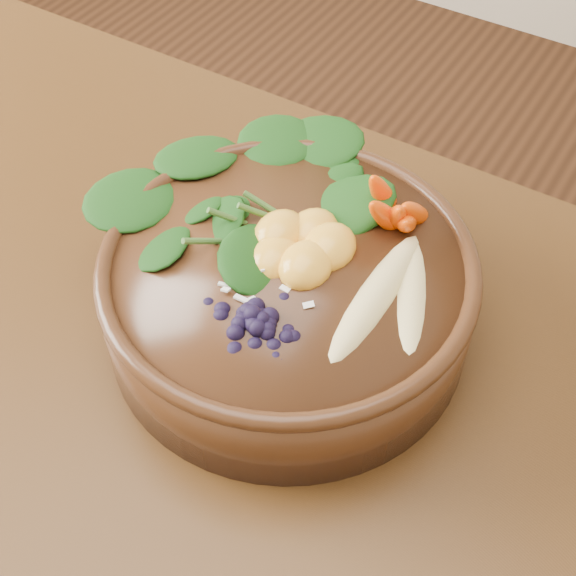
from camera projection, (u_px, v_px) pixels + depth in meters
name	position (u px, v px, depth m)	size (l,w,h in m)	color
stoneware_bowl	(288.00, 296.00, 0.69)	(0.32, 0.32, 0.08)	#3F2311
kale_heap	(269.00, 175.00, 0.69)	(0.21, 0.18, 0.05)	#174112
carrot_cluster	(395.00, 180.00, 0.66)	(0.07, 0.07, 0.09)	#FA4100
banana_halves	(396.00, 282.00, 0.62)	(0.09, 0.18, 0.03)	#E0CC84
mandarin_cluster	(301.00, 233.00, 0.65)	(0.09, 0.10, 0.03)	gold
blueberry_pile	(254.00, 301.00, 0.60)	(0.15, 0.11, 0.04)	black
coconut_flakes	(279.00, 277.00, 0.64)	(0.10, 0.08, 0.01)	white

